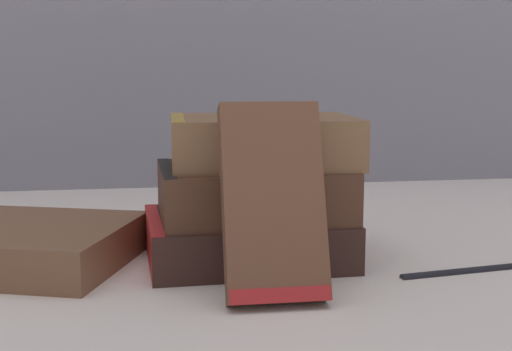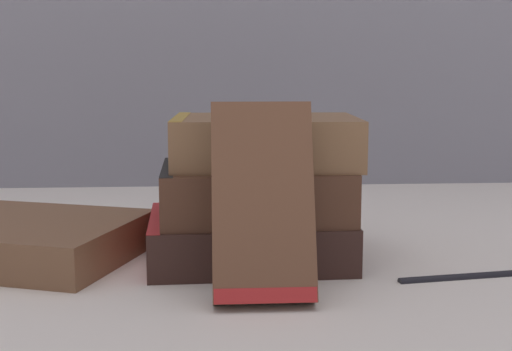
{
  "view_description": "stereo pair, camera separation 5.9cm",
  "coord_description": "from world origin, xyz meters",
  "px_view_note": "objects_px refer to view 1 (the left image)",
  "views": [
    {
      "loc": [
        -0.07,
        -0.64,
        0.19
      ],
      "look_at": [
        0.03,
        0.01,
        0.09
      ],
      "focal_mm": 50.0,
      "sensor_mm": 36.0,
      "label": 1
    },
    {
      "loc": [
        -0.01,
        -0.65,
        0.19
      ],
      "look_at": [
        0.03,
        0.01,
        0.09
      ],
      "focal_mm": 50.0,
      "sensor_mm": 36.0,
      "label": 2
    }
  ],
  "objects_px": {
    "book_flat_bottom": "(241,238)",
    "book_leaning_front": "(273,208)",
    "book_flat_middle": "(248,191)",
    "reading_glasses": "(172,226)",
    "pocket_watch": "(280,114)",
    "book_flat_top": "(258,141)",
    "fountain_pen": "(470,267)"
  },
  "relations": [
    {
      "from": "book_leaning_front",
      "to": "book_flat_middle",
      "type": "bearing_deg",
      "value": 92.16
    },
    {
      "from": "book_flat_bottom",
      "to": "book_flat_middle",
      "type": "distance_m",
      "value": 0.05
    },
    {
      "from": "book_flat_middle",
      "to": "book_flat_top",
      "type": "xyz_separation_m",
      "value": [
        0.01,
        0.01,
        0.05
      ]
    },
    {
      "from": "book_flat_bottom",
      "to": "book_leaning_front",
      "type": "bearing_deg",
      "value": -87.02
    },
    {
      "from": "book_leaning_front",
      "to": "fountain_pen",
      "type": "height_order",
      "value": "book_leaning_front"
    },
    {
      "from": "book_leaning_front",
      "to": "fountain_pen",
      "type": "distance_m",
      "value": 0.21
    },
    {
      "from": "fountain_pen",
      "to": "book_flat_bottom",
      "type": "bearing_deg",
      "value": 151.07
    },
    {
      "from": "reading_glasses",
      "to": "book_flat_bottom",
      "type": "bearing_deg",
      "value": -85.02
    },
    {
      "from": "book_flat_bottom",
      "to": "book_leaning_front",
      "type": "height_order",
      "value": "book_leaning_front"
    },
    {
      "from": "pocket_watch",
      "to": "fountain_pen",
      "type": "relative_size",
      "value": 0.34
    },
    {
      "from": "book_leaning_front",
      "to": "book_flat_bottom",
      "type": "bearing_deg",
      "value": 95.11
    },
    {
      "from": "book_flat_top",
      "to": "fountain_pen",
      "type": "height_order",
      "value": "book_flat_top"
    },
    {
      "from": "book_leaning_front",
      "to": "pocket_watch",
      "type": "height_order",
      "value": "book_leaning_front"
    },
    {
      "from": "book_flat_bottom",
      "to": "pocket_watch",
      "type": "bearing_deg",
      "value": -11.34
    },
    {
      "from": "book_leaning_front",
      "to": "reading_glasses",
      "type": "bearing_deg",
      "value": 104.73
    },
    {
      "from": "book_flat_bottom",
      "to": "reading_glasses",
      "type": "distance_m",
      "value": 0.17
    },
    {
      "from": "book_flat_top",
      "to": "fountain_pen",
      "type": "relative_size",
      "value": 1.27
    },
    {
      "from": "pocket_watch",
      "to": "fountain_pen",
      "type": "xyz_separation_m",
      "value": [
        0.17,
        -0.07,
        -0.14
      ]
    },
    {
      "from": "reading_glasses",
      "to": "pocket_watch",
      "type": "bearing_deg",
      "value": -75.34
    },
    {
      "from": "book_leaning_front",
      "to": "pocket_watch",
      "type": "xyz_separation_m",
      "value": [
        0.03,
        0.11,
        0.07
      ]
    },
    {
      "from": "book_flat_bottom",
      "to": "fountain_pen",
      "type": "bearing_deg",
      "value": -22.2
    },
    {
      "from": "book_flat_bottom",
      "to": "fountain_pen",
      "type": "distance_m",
      "value": 0.22
    },
    {
      "from": "pocket_watch",
      "to": "book_flat_bottom",
      "type": "bearing_deg",
      "value": 170.79
    },
    {
      "from": "book_flat_middle",
      "to": "book_flat_top",
      "type": "relative_size",
      "value": 1.0
    },
    {
      "from": "book_flat_bottom",
      "to": "book_flat_middle",
      "type": "xyz_separation_m",
      "value": [
        0.01,
        -0.0,
        0.05
      ]
    },
    {
      "from": "book_flat_top",
      "to": "fountain_pen",
      "type": "bearing_deg",
      "value": -20.63
    },
    {
      "from": "book_flat_middle",
      "to": "book_flat_top",
      "type": "height_order",
      "value": "book_flat_top"
    },
    {
      "from": "pocket_watch",
      "to": "book_flat_top",
      "type": "bearing_deg",
      "value": 154.16
    },
    {
      "from": "pocket_watch",
      "to": "book_flat_middle",
      "type": "bearing_deg",
      "value": 171.68
    },
    {
      "from": "book_flat_bottom",
      "to": "fountain_pen",
      "type": "relative_size",
      "value": 1.38
    },
    {
      "from": "book_flat_middle",
      "to": "reading_glasses",
      "type": "distance_m",
      "value": 0.18
    },
    {
      "from": "book_flat_bottom",
      "to": "book_flat_middle",
      "type": "relative_size",
      "value": 1.09
    }
  ]
}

